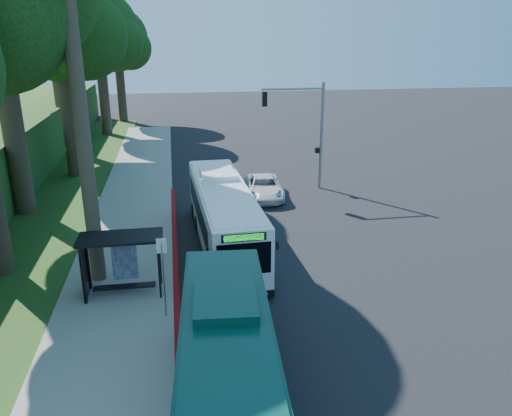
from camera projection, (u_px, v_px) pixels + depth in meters
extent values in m
plane|color=black|center=(281.00, 253.00, 23.79)|extent=(140.00, 140.00, 0.00)
cube|color=gray|center=(124.00, 262.00, 22.63)|extent=(4.50, 70.00, 0.12)
cube|color=maroon|center=(177.00, 302.00, 19.27)|extent=(0.25, 30.00, 0.13)
cube|color=#234719|center=(21.00, 230.00, 26.41)|extent=(8.00, 70.00, 0.06)
cube|color=black|center=(120.00, 238.00, 19.08)|extent=(3.20, 1.50, 0.10)
cube|color=black|center=(85.00, 271.00, 19.28)|extent=(0.06, 1.30, 2.20)
cube|color=navy|center=(125.00, 259.00, 20.15)|extent=(1.00, 0.12, 1.70)
cube|color=black|center=(125.00, 286.00, 19.67)|extent=(2.40, 0.40, 0.06)
cube|color=black|center=(88.00, 264.00, 19.85)|extent=(0.08, 0.08, 2.40)
cube|color=black|center=(160.00, 259.00, 20.29)|extent=(0.08, 0.08, 2.40)
cube|color=black|center=(84.00, 278.00, 18.73)|extent=(0.08, 0.08, 2.40)
cube|color=black|center=(159.00, 272.00, 19.17)|extent=(0.08, 0.08, 2.40)
cylinder|color=gray|center=(164.00, 282.00, 17.80)|extent=(0.06, 0.06, 3.00)
cube|color=white|center=(161.00, 246.00, 17.34)|extent=(0.35, 0.04, 0.55)
cylinder|color=gray|center=(321.00, 137.00, 32.70)|extent=(0.20, 0.20, 7.00)
cylinder|color=gray|center=(293.00, 89.00, 31.36)|extent=(4.00, 0.14, 0.14)
cube|color=black|center=(265.00, 99.00, 31.28)|extent=(0.30, 0.30, 0.90)
cube|color=black|center=(317.00, 150.00, 32.95)|extent=(0.25, 0.25, 0.35)
cylinder|color=#4C3F2D|center=(82.00, 128.00, 18.97)|extent=(0.60, 0.60, 13.00)
cylinder|color=#382B1E|center=(10.00, 110.00, 27.17)|extent=(1.18, 1.18, 11.90)
cylinder|color=#382B1E|center=(68.00, 108.00, 35.20)|extent=(1.06, 1.06, 9.80)
sphere|color=#0F350E|center=(57.00, 17.00, 33.21)|extent=(8.40, 8.40, 8.40)
sphere|color=#0F350E|center=(82.00, 35.00, 32.67)|extent=(5.88, 5.88, 5.88)
sphere|color=#0F350E|center=(41.00, 31.00, 34.63)|extent=(5.46, 5.46, 5.46)
cylinder|color=#382B1E|center=(60.00, 87.00, 42.10)|extent=(1.14, 1.14, 11.20)
sphere|color=#0F350E|center=(73.00, 16.00, 39.21)|extent=(6.72, 6.72, 6.72)
sphere|color=#0F350E|center=(34.00, 13.00, 41.45)|extent=(6.24, 6.24, 6.24)
cylinder|color=#382B1E|center=(103.00, 90.00, 50.29)|extent=(1.02, 1.02, 9.10)
sphere|color=#0F350E|center=(97.00, 31.00, 48.44)|extent=(8.00, 8.00, 8.00)
sphere|color=#0F350E|center=(114.00, 42.00, 47.92)|extent=(5.60, 5.60, 5.60)
sphere|color=#0F350E|center=(86.00, 39.00, 49.78)|extent=(5.20, 5.20, 5.20)
cylinder|color=#382B1E|center=(121.00, 85.00, 58.00)|extent=(0.98, 0.98, 8.40)
sphere|color=#0F350E|center=(117.00, 39.00, 56.30)|extent=(7.00, 7.00, 7.00)
sphere|color=#0F350E|center=(129.00, 48.00, 55.86)|extent=(4.90, 4.90, 4.90)
sphere|color=#0F350E|center=(107.00, 45.00, 57.49)|extent=(4.55, 4.55, 4.55)
cube|color=white|center=(224.00, 215.00, 23.97)|extent=(2.76, 11.21, 2.64)
cube|color=black|center=(224.00, 241.00, 24.42)|extent=(2.79, 11.26, 0.32)
cube|color=black|center=(222.00, 207.00, 24.32)|extent=(2.73, 8.76, 1.02)
cube|color=black|center=(244.00, 259.00, 18.80)|extent=(2.08, 0.19, 1.30)
cube|color=black|center=(210.00, 178.00, 28.98)|extent=(1.90, 0.18, 0.93)
cube|color=#19E533|center=(244.00, 237.00, 18.50)|extent=(1.54, 0.15, 0.26)
cube|color=white|center=(223.00, 188.00, 23.52)|extent=(2.55, 10.65, 0.11)
cube|color=white|center=(218.00, 174.00, 25.18)|extent=(1.74, 2.38, 0.32)
cylinder|color=black|center=(211.00, 272.00, 20.86)|extent=(0.31, 0.94, 0.93)
cylinder|color=black|center=(261.00, 267.00, 21.27)|extent=(0.31, 0.94, 0.93)
cylinder|color=black|center=(195.00, 211.00, 28.07)|extent=(0.31, 0.94, 0.93)
cylinder|color=black|center=(232.00, 208.00, 28.48)|extent=(0.31, 0.94, 0.93)
cube|color=#0A3C31|center=(229.00, 394.00, 12.04)|extent=(3.20, 11.25, 2.64)
cube|color=black|center=(228.00, 373.00, 12.39)|extent=(3.07, 8.82, 1.02)
cube|color=black|center=(223.00, 278.00, 17.11)|extent=(1.89, 0.26, 0.93)
cube|color=#0A3C31|center=(228.00, 346.00, 11.58)|extent=(2.97, 10.69, 0.11)
cube|color=#0A3C31|center=(225.00, 300.00, 13.27)|extent=(1.82, 2.43, 0.32)
cylinder|color=black|center=(192.00, 338.00, 16.30)|extent=(0.35, 0.94, 0.93)
cylinder|color=black|center=(257.00, 335.00, 16.48)|extent=(0.35, 0.94, 0.93)
imported|color=silver|center=(264.00, 187.00, 31.66)|extent=(2.58, 4.99, 1.34)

